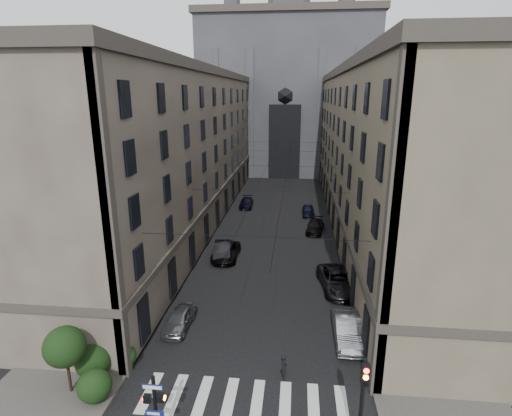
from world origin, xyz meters
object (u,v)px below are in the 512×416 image
(car_left_near, at_px, (179,319))
(car_left_midfar, at_px, (226,252))
(car_left_far, at_px, (246,203))
(car_right_far, at_px, (308,211))
(pedestrian, at_px, (284,367))
(car_right_midnear, at_px, (338,281))
(car_left_midnear, at_px, (223,251))
(gothic_tower, at_px, (287,84))
(car_right_near, at_px, (348,329))
(car_right_midfar, at_px, (315,226))
(pedestrian_signal_left, at_px, (155,408))
(traffic_light_right, at_px, (362,398))

(car_left_near, relative_size, car_left_midfar, 0.76)
(car_left_far, height_order, car_right_far, car_right_far)
(pedestrian, bearing_deg, car_left_midfar, 1.37)
(car_right_far, bearing_deg, car_right_midnear, -85.54)
(car_left_midfar, distance_m, car_right_far, 17.92)
(pedestrian, bearing_deg, car_left_midnear, 2.26)
(gothic_tower, height_order, car_left_midnear, gothic_tower)
(car_right_near, distance_m, car_right_midfar, 21.79)
(car_left_near, height_order, car_left_midnear, car_left_midnear)
(gothic_tower, distance_m, pedestrian, 70.17)
(pedestrian_signal_left, height_order, car_left_midnear, pedestrian_signal_left)
(gothic_tower, xyz_separation_m, car_right_midnear, (6.20, -56.63, -16.98))
(traffic_light_right, relative_size, car_right_midfar, 1.11)
(gothic_tower, xyz_separation_m, car_right_far, (4.20, -35.37, -17.12))
(car_left_midfar, xyz_separation_m, car_right_midfar, (9.18, 9.04, -0.04))
(car_left_midfar, height_order, car_right_midfar, car_left_midfar)
(car_left_midfar, relative_size, car_right_midnear, 0.87)
(gothic_tower, height_order, pedestrian, gothic_tower)
(traffic_light_right, bearing_deg, car_right_near, 86.26)
(traffic_light_right, distance_m, car_right_midfar, 31.05)
(car_left_midnear, xyz_separation_m, car_left_far, (0.02, 18.79, -0.12))
(traffic_light_right, relative_size, car_right_midnear, 0.88)
(traffic_light_right, relative_size, car_right_far, 1.30)
(car_left_midfar, bearing_deg, car_right_midfar, 44.55)
(gothic_tower, height_order, car_left_near, gothic_tower)
(car_right_near, bearing_deg, car_left_midfar, 129.52)
(car_left_near, bearing_deg, pedestrian_signal_left, -77.43)
(traffic_light_right, distance_m, car_left_midnear, 24.48)
(traffic_light_right, bearing_deg, pedestrian, 125.09)
(car_right_near, bearing_deg, car_right_midfar, 93.46)
(car_left_midfar, distance_m, car_right_midnear, 11.85)
(car_left_near, relative_size, car_right_near, 0.80)
(traffic_light_right, bearing_deg, car_left_near, 139.37)
(car_right_far, bearing_deg, car_left_near, -109.71)
(car_right_midfar, bearing_deg, pedestrian, -88.72)
(car_right_near, bearing_deg, pedestrian_signal_left, -135.36)
(car_left_far, xyz_separation_m, car_right_far, (8.85, -3.20, 0.02))
(car_left_far, relative_size, car_right_far, 1.13)
(pedestrian_signal_left, relative_size, car_right_far, 1.00)
(car_left_near, xyz_separation_m, car_right_midnear, (11.61, 6.96, 0.15))
(car_left_midfar, relative_size, pedestrian, 3.33)
(car_right_midnear, bearing_deg, car_left_near, -157.02)
(car_left_near, distance_m, car_left_midnear, 12.66)
(car_left_midfar, height_order, car_left_far, car_left_midfar)
(pedestrian_signal_left, bearing_deg, car_right_midnear, 59.99)
(traffic_light_right, bearing_deg, car_left_far, 104.08)
(pedestrian_signal_left, distance_m, car_right_far, 38.90)
(pedestrian_signal_left, relative_size, car_left_near, 1.02)
(car_left_far, bearing_deg, car_left_midfar, -91.13)
(car_right_midnear, height_order, car_right_far, car_right_midnear)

